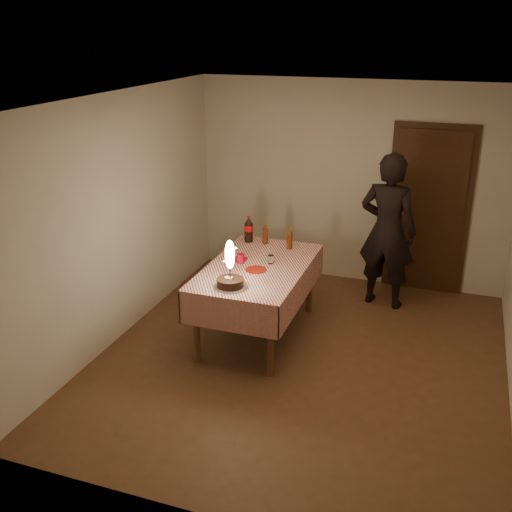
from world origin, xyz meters
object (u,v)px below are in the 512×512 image
photographer (388,231)px  amber_bottle_left (265,234)px  amber_bottle_right (290,239)px  red_plate (256,270)px  clear_cup (271,259)px  dining_table (258,275)px  birthday_cake (230,275)px  red_cup (241,258)px  cola_bottle (249,229)px

photographer → amber_bottle_left: bearing=-156.2°
amber_bottle_right → photographer: photographer is taller
red_plate → clear_cup: (0.08, 0.23, 0.04)m
dining_table → clear_cup: bearing=45.5°
red_plate → amber_bottle_left: amber_bottle_left is taller
birthday_cake → amber_bottle_left: birthday_cake is taller
red_cup → amber_bottle_right: 0.70m
red_plate → clear_cup: 0.25m
red_plate → amber_bottle_right: bearing=78.3°
dining_table → red_plate: 0.16m
red_plate → photographer: size_ratio=0.12×
red_cup → amber_bottle_right: size_ratio=0.39×
amber_bottle_right → clear_cup: bearing=-97.6°
birthday_cake → red_plate: (0.10, 0.48, -0.12)m
clear_cup → red_plate: bearing=-110.3°
dining_table → amber_bottle_right: size_ratio=6.75×
dining_table → cola_bottle: bearing=117.1°
amber_bottle_left → amber_bottle_right: same height
birthday_cake → photographer: photographer is taller
clear_cup → amber_bottle_right: 0.50m
red_cup → amber_bottle_right: bearing=57.6°
red_plate → photographer: bearing=49.9°
birthday_cake → amber_bottle_left: (-0.07, 1.28, -0.01)m
birthday_cake → dining_table: bearing=83.2°
dining_table → photographer: bearing=46.8°
amber_bottle_left → photographer: bearing=23.8°
red_cup → cola_bottle: (-0.15, 0.66, 0.10)m
cola_bottle → photographer: 1.64m
red_plate → photographer: 1.80m
clear_cup → dining_table: bearing=-134.5°
birthday_cake → red_plate: bearing=78.6°
red_plate → birthday_cake: bearing=-101.4°
photographer → clear_cup: bearing=-133.1°
dining_table → birthday_cake: 0.65m
cola_bottle → amber_bottle_right: 0.53m
birthday_cake → cola_bottle: birthday_cake is taller
dining_table → cola_bottle: size_ratio=5.42×
clear_cup → photographer: (1.07, 1.15, 0.07)m
red_cup → amber_bottle_left: size_ratio=0.39×
cola_bottle → amber_bottle_left: 0.21m
amber_bottle_right → amber_bottle_left: bearing=167.3°
red_cup → clear_cup: 0.32m
birthday_cake → clear_cup: bearing=75.7°
red_cup → amber_bottle_left: (0.06, 0.66, 0.07)m
red_cup → amber_bottle_left: amber_bottle_left is taller
red_cup → clear_cup: red_cup is taller
amber_bottle_left → cola_bottle: bearing=-179.5°
photographer → cola_bottle: bearing=-159.1°
cola_bottle → clear_cup: bearing=-51.0°
birthday_cake → clear_cup: size_ratio=5.33×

